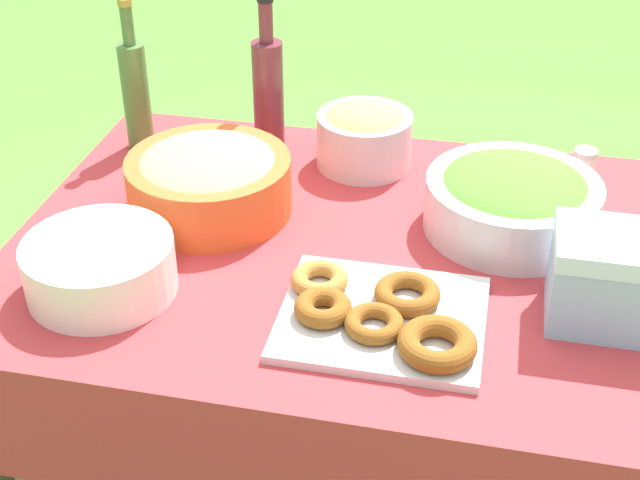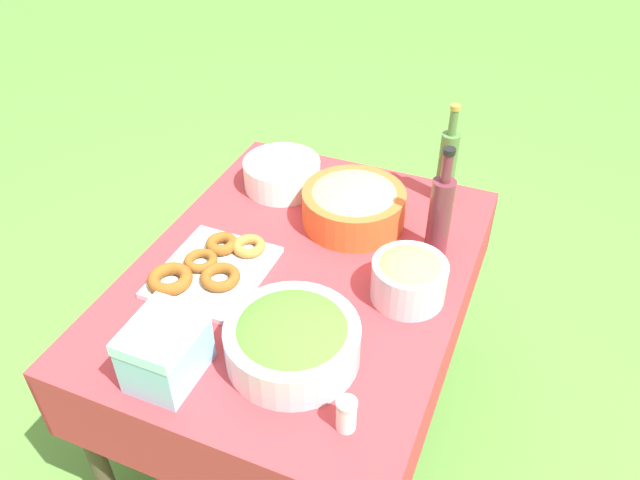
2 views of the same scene
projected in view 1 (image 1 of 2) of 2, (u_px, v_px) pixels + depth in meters
The scene contains 10 objects.
picnic_table at pixel (338, 283), 1.70m from camera, with size 1.20×0.91×0.68m.
salad_bowl at pixel (512, 199), 1.66m from camera, with size 0.33×0.33×0.12m.
pasta_bowl at pixel (209, 179), 1.71m from camera, with size 0.32×0.32×0.13m.
donut_platter at pixel (383, 316), 1.43m from camera, with size 0.35×0.29×0.05m.
plate_stack at pixel (100, 267), 1.50m from camera, with size 0.26×0.26×0.10m.
olive_oil_bottle at pixel (136, 91), 1.90m from camera, with size 0.06×0.06×0.33m.
wine_bottle at pixel (268, 92), 1.89m from camera, with size 0.07×0.07×0.35m.
fruit_bowl at pixel (365, 134), 1.87m from camera, with size 0.20×0.20×0.13m.
cooler_box at pixel (609, 279), 1.42m from camera, with size 0.19×0.15×0.16m.
salt_shaker at pixel (583, 169), 1.80m from camera, with size 0.05×0.05×0.09m.
Camera 1 is at (0.26, -1.35, 1.59)m, focal length 50.00 mm.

